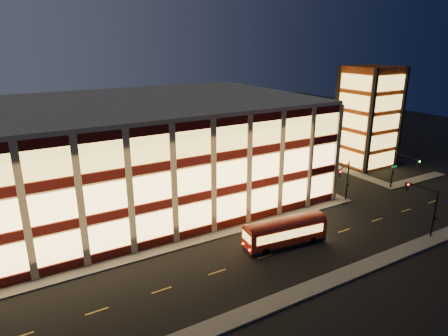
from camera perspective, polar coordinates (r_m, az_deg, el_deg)
ground at (r=47.11m, az=-2.52°, el=-10.58°), size 200.00×200.00×0.00m
sidewalk_office_south at (r=46.73m, az=-6.42°, el=-10.83°), size 54.00×2.00×0.15m
sidewalk_office_east at (r=71.88m, az=7.27°, el=-0.36°), size 2.00×30.00×0.15m
sidewalk_tower_south at (r=73.72m, az=25.63°, el=-1.58°), size 14.00×2.00×0.15m
sidewalk_tower_west at (r=78.86m, az=13.61°, el=0.92°), size 2.00×30.00×0.15m
sidewalk_near at (r=37.85m, az=7.34°, el=-18.52°), size 100.00×2.00×0.15m
office_building at (r=58.02m, az=-13.12°, el=2.25°), size 50.45×30.45×14.50m
stair_tower at (r=77.80m, az=19.87°, el=6.90°), size 8.60×8.60×18.00m
traffic_signal_far at (r=58.48m, az=16.86°, el=-1.16°), size 3.79×1.87×6.00m
traffic_signal_right at (r=66.50m, az=24.06°, el=0.30°), size 1.20×4.37×6.00m
traffic_signal_near at (r=53.14m, az=26.69°, el=-4.27°), size 0.32×4.45×6.00m
trolley_bus at (r=46.21m, az=8.72°, el=-8.83°), size 9.95×3.54×3.30m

